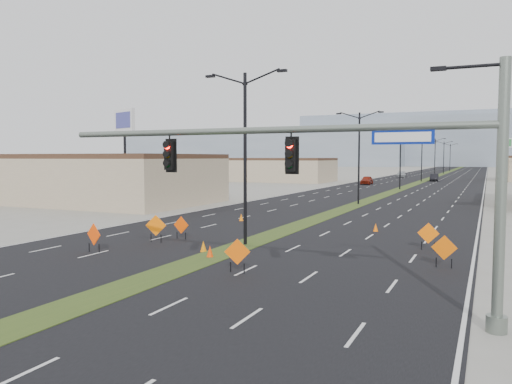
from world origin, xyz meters
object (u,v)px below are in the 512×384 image
at_px(construction_sign_3, 237,253).
at_px(construction_sign_0, 94,235).
at_px(car_left, 367,180).
at_px(construction_sign_2, 156,226).
at_px(cone_3, 241,217).
at_px(cone_2, 376,227).
at_px(streetlight_3, 422,156).
at_px(pole_sign_west, 124,128).
at_px(car_mid, 434,178).
at_px(construction_sign_1, 181,226).
at_px(streetlight_4, 435,156).
at_px(signal_mast, 344,168).
at_px(cone_1, 203,246).
at_px(streetlight_2, 400,156).
at_px(car_far, 401,174).
at_px(streetlight_6, 450,156).
at_px(streetlight_5, 444,156).
at_px(streetlight_0, 245,153).
at_px(pole_sign_east_far, 505,146).
at_px(construction_sign_4, 444,249).
at_px(construction_sign_5, 428,234).
at_px(streetlight_1, 359,155).

bearing_deg(construction_sign_3, construction_sign_0, 148.93).
height_order(car_left, construction_sign_2, construction_sign_2).
relative_size(construction_sign_3, cone_3, 2.55).
bearing_deg(construction_sign_2, cone_2, 21.33).
height_order(streetlight_3, pole_sign_west, streetlight_3).
height_order(streetlight_3, car_mid, streetlight_3).
bearing_deg(construction_sign_1, streetlight_4, 88.36).
relative_size(signal_mast, cone_1, 26.59).
bearing_deg(cone_2, cone_3, 173.90).
bearing_deg(streetlight_2, construction_sign_2, -95.22).
bearing_deg(cone_2, pole_sign_west, 173.80).
distance_m(construction_sign_0, pole_sign_west, 21.59).
distance_m(car_mid, car_far, 21.46).
bearing_deg(cone_1, streetlight_6, 89.63).
height_order(car_left, car_far, car_left).
bearing_deg(streetlight_5, pole_sign_west, -98.00).
xyz_separation_m(streetlight_5, construction_sign_2, (-5.25, -141.55, -4.43)).
xyz_separation_m(construction_sign_2, cone_2, (11.11, 10.13, -0.70)).
bearing_deg(cone_1, construction_sign_2, 161.68).
distance_m(streetlight_0, streetlight_3, 84.00).
xyz_separation_m(streetlight_4, construction_sign_1, (-4.57, -111.85, -4.57)).
bearing_deg(signal_mast, streetlight_2, 97.39).
height_order(car_far, pole_sign_east_far, pole_sign_east_far).
xyz_separation_m(construction_sign_0, construction_sign_4, (17.47, 3.99, -0.03)).
distance_m(streetlight_5, cone_3, 130.44).
bearing_deg(cone_1, streetlight_5, 89.56).
bearing_deg(cone_2, streetlight_4, 93.24).
height_order(cone_1, cone_2, cone_1).
bearing_deg(car_left, cone_2, -79.65).
height_order(streetlight_6, cone_3, streetlight_6).
bearing_deg(streetlight_2, cone_3, -96.40).
xyz_separation_m(car_left, cone_1, (7.03, -71.62, -0.49)).
distance_m(signal_mast, pole_sign_west, 34.18).
bearing_deg(cone_1, construction_sign_5, 27.26).
xyz_separation_m(streetlight_6, cone_2, (5.86, -159.42, -5.13)).
height_order(construction_sign_4, pole_sign_east_far, pole_sign_east_far).
bearing_deg(streetlight_6, streetlight_2, -90.00).
distance_m(construction_sign_1, construction_sign_4, 15.75).
bearing_deg(construction_sign_1, car_mid, 86.22).
height_order(signal_mast, streetlight_5, streetlight_5).
distance_m(streetlight_3, car_mid, 6.17).
height_order(car_far, construction_sign_0, construction_sign_0).
height_order(streetlight_3, streetlight_6, same).
height_order(signal_mast, construction_sign_2, signal_mast).
xyz_separation_m(car_left, construction_sign_3, (10.96, -75.24, 0.10)).
relative_size(construction_sign_4, pole_sign_west, 0.16).
relative_size(streetlight_0, construction_sign_0, 6.29).
distance_m(streetlight_0, cone_1, 5.99).
height_order(streetlight_1, streetlight_2, same).
xyz_separation_m(signal_mast, car_mid, (-6.30, 97.37, -4.02)).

